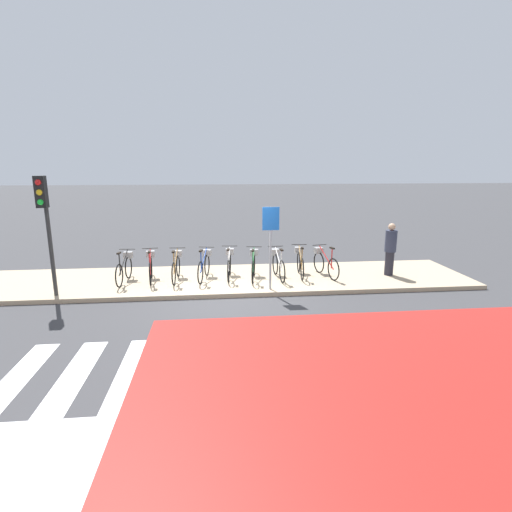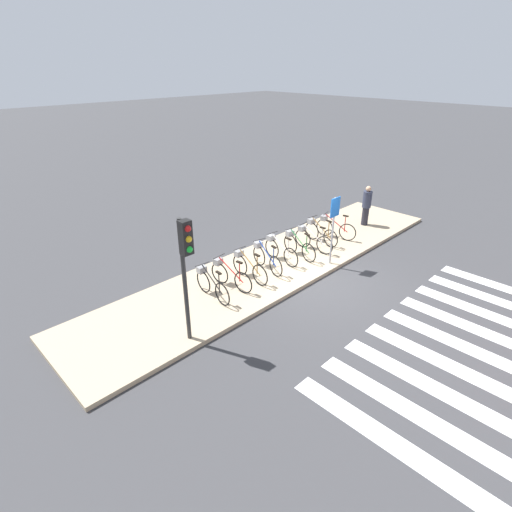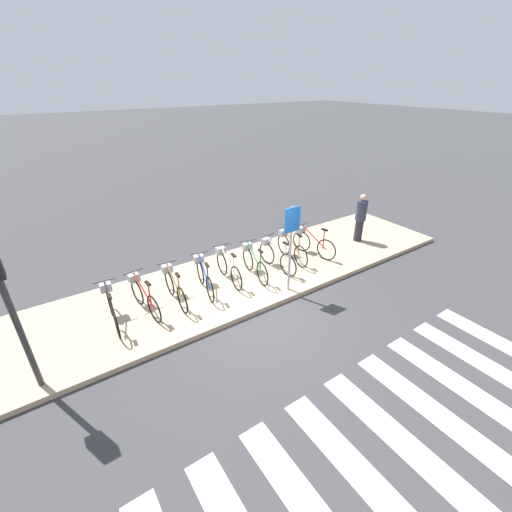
% 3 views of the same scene
% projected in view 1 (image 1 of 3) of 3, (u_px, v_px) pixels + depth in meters
% --- Properties ---
extents(ground_plane, '(120.00, 120.00, 0.00)m').
position_uv_depth(ground_plane, '(230.00, 298.00, 10.35)').
color(ground_plane, '#38383A').
extents(sidewalk, '(14.24, 3.06, 0.12)m').
position_uv_depth(sidewalk, '(228.00, 279.00, 11.81)').
color(sidewalk, tan).
rests_on(sidewalk, ground_plane).
extents(road_crosswalk, '(7.65, 8.00, 0.01)m').
position_uv_depth(road_crosswalk, '(254.00, 496.00, 4.17)').
color(road_crosswalk, silver).
rests_on(road_crosswalk, ground_plane).
extents(parked_bicycle_0, '(0.46, 1.54, 0.95)m').
position_uv_depth(parked_bicycle_0, '(125.00, 267.00, 11.30)').
color(parked_bicycle_0, black).
rests_on(parked_bicycle_0, sidewalk).
extents(parked_bicycle_1, '(0.46, 1.53, 0.95)m').
position_uv_depth(parked_bicycle_1, '(151.00, 266.00, 11.43)').
color(parked_bicycle_1, black).
rests_on(parked_bicycle_1, sidewalk).
extents(parked_bicycle_2, '(0.46, 1.54, 0.95)m').
position_uv_depth(parked_bicycle_2, '(176.00, 266.00, 11.48)').
color(parked_bicycle_2, black).
rests_on(parked_bicycle_2, sidewalk).
extents(parked_bicycle_3, '(0.47, 1.52, 0.95)m').
position_uv_depth(parked_bicycle_3, '(204.00, 265.00, 11.60)').
color(parked_bicycle_3, black).
rests_on(parked_bicycle_3, sidewalk).
extents(parked_bicycle_4, '(0.46, 1.53, 0.95)m').
position_uv_depth(parked_bicycle_4, '(229.00, 263.00, 11.75)').
color(parked_bicycle_4, black).
rests_on(parked_bicycle_4, sidewalk).
extents(parked_bicycle_5, '(0.46, 1.53, 0.95)m').
position_uv_depth(parked_bicycle_5, '(254.00, 264.00, 11.64)').
color(parked_bicycle_5, black).
rests_on(parked_bicycle_5, sidewalk).
extents(parked_bicycle_6, '(0.46, 1.54, 0.95)m').
position_uv_depth(parked_bicycle_6, '(278.00, 264.00, 11.70)').
color(parked_bicycle_6, black).
rests_on(parked_bicycle_6, sidewalk).
extents(parked_bicycle_7, '(0.46, 1.53, 0.95)m').
position_uv_depth(parked_bicycle_7, '(300.00, 262.00, 11.96)').
color(parked_bicycle_7, black).
rests_on(parked_bicycle_7, sidewalk).
extents(parked_bicycle_8, '(0.52, 1.50, 0.95)m').
position_uv_depth(parked_bicycle_8, '(324.00, 262.00, 11.93)').
color(parked_bicycle_8, black).
rests_on(parked_bicycle_8, sidewalk).
extents(pedestrian, '(0.34, 0.34, 1.57)m').
position_uv_depth(pedestrian, '(390.00, 248.00, 11.91)').
color(pedestrian, '#23232D').
rests_on(pedestrian, sidewalk).
extents(traffic_light, '(0.24, 0.40, 3.01)m').
position_uv_depth(traffic_light, '(44.00, 211.00, 9.61)').
color(traffic_light, '#2D2D2D').
rests_on(traffic_light, sidewalk).
extents(sign_post, '(0.44, 0.07, 2.20)m').
position_uv_depth(sign_post, '(271.00, 234.00, 10.37)').
color(sign_post, '#99999E').
rests_on(sign_post, sidewalk).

